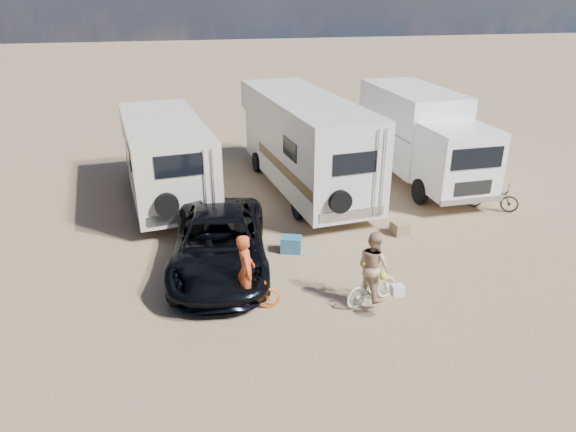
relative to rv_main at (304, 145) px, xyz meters
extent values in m
plane|color=tan|center=(0.49, -7.01, -1.73)|extent=(140.00, 140.00, 0.00)
imported|color=black|center=(-3.68, -5.46, -0.98)|extent=(3.11, 5.68, 1.51)
imported|color=orange|center=(-3.25, -7.63, -1.32)|extent=(1.62, 0.64, 0.84)
imported|color=beige|center=(-0.26, -7.97, -1.28)|extent=(1.57, 0.90, 0.91)
imported|color=#CA4D1F|center=(-3.25, -7.63, -0.84)|extent=(0.46, 0.67, 1.78)
imported|color=tan|center=(-0.26, -7.97, -0.87)|extent=(0.89, 1.00, 1.72)
imported|color=#2A2D2A|center=(5.84, -3.32, -1.27)|extent=(1.79, 1.54, 0.93)
cube|color=#2C6488|center=(-1.59, -4.94, -1.50)|extent=(0.69, 0.58, 0.47)
cube|color=olive|center=(1.99, -4.48, -1.54)|extent=(0.54, 0.54, 0.38)
camera|label=1|loc=(-4.51, -18.10, 5.32)|focal=32.51mm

